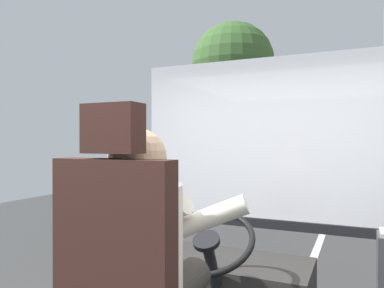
% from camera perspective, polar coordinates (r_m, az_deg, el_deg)
% --- Properties ---
extents(ground, '(18.00, 44.00, 0.06)m').
position_cam_1_polar(ground, '(10.53, 20.83, -9.73)').
color(ground, '#393939').
extents(bus_driver, '(0.78, 0.56, 0.78)m').
position_cam_1_polar(bus_driver, '(1.59, -7.52, -15.57)').
color(bus_driver, '#332D28').
rests_on(bus_driver, driver_seat).
extents(steering_console, '(1.10, 0.99, 0.78)m').
position_cam_1_polar(steering_console, '(2.73, 5.76, -21.03)').
color(steering_console, '#282623').
rests_on(steering_console, bus_floor).
extents(windshield_panel, '(2.50, 0.08, 1.48)m').
position_cam_1_polar(windshield_panel, '(3.23, 13.24, -2.71)').
color(windshield_panel, silver).
extents(street_tree, '(2.84, 2.84, 5.93)m').
position_cam_1_polar(street_tree, '(13.03, 6.38, 12.08)').
color(street_tree, '#4C3828').
rests_on(street_tree, ground).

